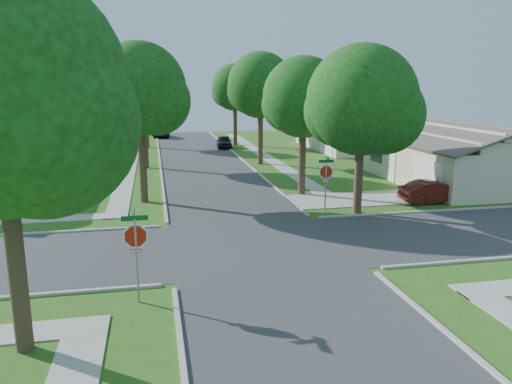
{
  "coord_description": "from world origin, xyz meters",
  "views": [
    {
      "loc": [
        -4.04,
        -19.62,
        6.72
      ],
      "look_at": [
        0.65,
        3.15,
        1.6
      ],
      "focal_mm": 35.0,
      "sensor_mm": 36.0,
      "label": 1
    }
  ],
  "objects_px": {
    "tree_w_mid": "(143,85)",
    "tree_w_far": "(145,94)",
    "house_ne_near": "(451,160)",
    "car_driveway": "(434,191)",
    "tree_sw_corner": "(2,102)",
    "house_nw_far": "(27,137)",
    "tree_e_mid": "(261,88)",
    "tree_ne_corner": "(363,105)",
    "tree_e_near": "(304,101)",
    "car_curb_west": "(160,131)",
    "tree_e_far": "(235,89)",
    "stop_sign_ne": "(326,174)",
    "stop_sign_sw": "(136,240)",
    "tree_w_near": "(140,94)",
    "car_curb_east": "(224,142)",
    "house_ne_far": "(351,134)"
  },
  "relations": [
    {
      "from": "tree_w_mid",
      "to": "house_nw_far",
      "type": "xyz_separation_m",
      "value": [
        -11.35,
        10.99,
        -4.97
      ]
    },
    {
      "from": "house_ne_far",
      "to": "house_nw_far",
      "type": "relative_size",
      "value": 1.0
    },
    {
      "from": "tree_e_far",
      "to": "tree_w_mid",
      "type": "height_order",
      "value": "tree_w_mid"
    },
    {
      "from": "tree_w_far",
      "to": "house_ne_near",
      "type": "relative_size",
      "value": 0.59
    },
    {
      "from": "stop_sign_sw",
      "to": "house_nw_far",
      "type": "relative_size",
      "value": 0.22
    },
    {
      "from": "tree_e_far",
      "to": "car_curb_west",
      "type": "height_order",
      "value": "tree_e_far"
    },
    {
      "from": "tree_w_mid",
      "to": "tree_w_far",
      "type": "xyz_separation_m",
      "value": [
        -0.01,
        13.0,
        -0.98
      ]
    },
    {
      "from": "tree_ne_corner",
      "to": "car_curb_east",
      "type": "xyz_separation_m",
      "value": [
        -3.16,
        27.85,
        -4.94
      ]
    },
    {
      "from": "tree_sw_corner",
      "to": "car_driveway",
      "type": "bearing_deg",
      "value": 33.42
    },
    {
      "from": "car_curb_east",
      "to": "tree_w_mid",
      "type": "bearing_deg",
      "value": -120.25
    },
    {
      "from": "tree_sw_corner",
      "to": "house_nw_far",
      "type": "distance_m",
      "value": 40.2
    },
    {
      "from": "tree_e_near",
      "to": "tree_ne_corner",
      "type": "bearing_deg",
      "value": -71.47
    },
    {
      "from": "house_nw_far",
      "to": "car_curb_east",
      "type": "distance_m",
      "value": 19.21
    },
    {
      "from": "house_ne_near",
      "to": "tree_w_mid",
      "type": "bearing_deg",
      "value": 154.12
    },
    {
      "from": "tree_e_far",
      "to": "tree_ne_corner",
      "type": "bearing_deg",
      "value": -86.91
    },
    {
      "from": "car_driveway",
      "to": "tree_w_mid",
      "type": "bearing_deg",
      "value": 46.44
    },
    {
      "from": "stop_sign_sw",
      "to": "tree_w_near",
      "type": "height_order",
      "value": "tree_w_near"
    },
    {
      "from": "tree_e_mid",
      "to": "house_ne_near",
      "type": "height_order",
      "value": "tree_e_mid"
    },
    {
      "from": "stop_sign_sw",
      "to": "tree_w_near",
      "type": "distance_m",
      "value": 14.3
    },
    {
      "from": "tree_e_far",
      "to": "tree_w_near",
      "type": "bearing_deg",
      "value": -110.6
    },
    {
      "from": "house_ne_near",
      "to": "tree_sw_corner",
      "type": "bearing_deg",
      "value": -142.48
    },
    {
      "from": "car_driveway",
      "to": "tree_ne_corner",
      "type": "bearing_deg",
      "value": 104.42
    },
    {
      "from": "house_nw_far",
      "to": "tree_sw_corner",
      "type": "bearing_deg",
      "value": -77.62
    },
    {
      "from": "house_ne_far",
      "to": "house_nw_far",
      "type": "height_order",
      "value": "same"
    },
    {
      "from": "tree_ne_corner",
      "to": "house_ne_near",
      "type": "distance_m",
      "value": 12.47
    },
    {
      "from": "house_ne_near",
      "to": "car_curb_west",
      "type": "xyz_separation_m",
      "value": [
        -19.19,
        33.14,
        -0.81
      ]
    },
    {
      "from": "tree_e_near",
      "to": "tree_e_mid",
      "type": "bearing_deg",
      "value": 89.97
    },
    {
      "from": "house_nw_far",
      "to": "car_curb_east",
      "type": "xyz_separation_m",
      "value": [
        19.19,
        0.06,
        -0.87
      ]
    },
    {
      "from": "stop_sign_ne",
      "to": "house_nw_far",
      "type": "distance_m",
      "value": 34.26
    },
    {
      "from": "stop_sign_ne",
      "to": "car_driveway",
      "type": "relative_size",
      "value": 0.77
    },
    {
      "from": "tree_w_mid",
      "to": "car_curb_west",
      "type": "height_order",
      "value": "tree_w_mid"
    },
    {
      "from": "house_nw_far",
      "to": "tree_e_mid",
      "type": "bearing_deg",
      "value": -27.91
    },
    {
      "from": "tree_e_near",
      "to": "tree_ne_corner",
      "type": "relative_size",
      "value": 0.96
    },
    {
      "from": "house_ne_near",
      "to": "car_driveway",
      "type": "relative_size",
      "value": 3.5
    },
    {
      "from": "tree_w_far",
      "to": "house_nw_far",
      "type": "bearing_deg",
      "value": -169.95
    },
    {
      "from": "stop_sign_ne",
      "to": "tree_ne_corner",
      "type": "distance_m",
      "value": 3.96
    },
    {
      "from": "tree_e_far",
      "to": "car_curb_west",
      "type": "distance_m",
      "value": 13.92
    },
    {
      "from": "tree_e_far",
      "to": "tree_w_far",
      "type": "xyz_separation_m",
      "value": [
        -9.4,
        -0.0,
        -0.47
      ]
    },
    {
      "from": "house_nw_far",
      "to": "stop_sign_ne",
      "type": "bearing_deg",
      "value": -52.84
    },
    {
      "from": "stop_sign_ne",
      "to": "car_curb_west",
      "type": "bearing_deg",
      "value": 101.33
    },
    {
      "from": "tree_e_far",
      "to": "tree_w_mid",
      "type": "relative_size",
      "value": 0.91
    },
    {
      "from": "stop_sign_ne",
      "to": "tree_ne_corner",
      "type": "bearing_deg",
      "value": -16.55
    },
    {
      "from": "tree_e_mid",
      "to": "house_ne_near",
      "type": "xyz_separation_m",
      "value": [
        11.23,
        -10.01,
        -4.74
      ]
    },
    {
      "from": "stop_sign_ne",
      "to": "tree_e_far",
      "type": "xyz_separation_m",
      "value": [
        0.05,
        29.31,
        3.95
      ]
    },
    {
      "from": "tree_w_far",
      "to": "car_curb_east",
      "type": "distance_m",
      "value": 9.44
    },
    {
      "from": "stop_sign_sw",
      "to": "tree_ne_corner",
      "type": "distance_m",
      "value": 14.64
    },
    {
      "from": "house_ne_near",
      "to": "car_curb_west",
      "type": "relative_size",
      "value": 2.78
    },
    {
      "from": "house_ne_far",
      "to": "stop_sign_sw",
      "type": "bearing_deg",
      "value": -121.55
    },
    {
      "from": "house_nw_far",
      "to": "car_curb_west",
      "type": "xyz_separation_m",
      "value": [
        12.79,
        12.14,
        -0.81
      ]
    },
    {
      "from": "car_curb_west",
      "to": "house_ne_far",
      "type": "bearing_deg",
      "value": 136.38
    }
  ]
}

